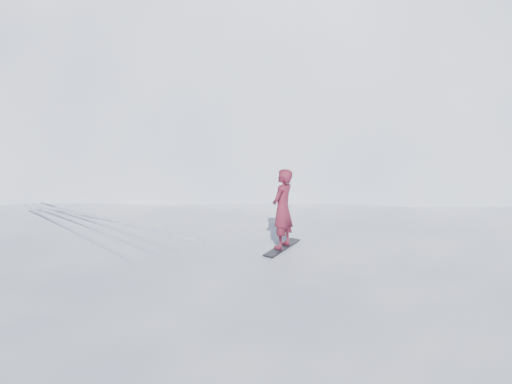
% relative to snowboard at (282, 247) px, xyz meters
% --- Properties ---
extents(near_ridge, '(36.00, 28.00, 4.80)m').
position_rel_snowboard_xyz_m(near_ridge, '(-0.31, 1.68, -2.41)').
color(near_ridge, white).
rests_on(near_ridge, ground).
extents(summit_peak, '(60.00, 56.00, 56.00)m').
position_rel_snowboard_xyz_m(summit_peak, '(20.69, 24.68, -2.41)').
color(summit_peak, white).
rests_on(summit_peak, ground).
extents(peak_shoulder, '(28.00, 24.00, 18.00)m').
position_rel_snowboard_xyz_m(peak_shoulder, '(8.69, 18.68, -2.41)').
color(peak_shoulder, white).
rests_on(peak_shoulder, ground).
extents(wind_bumps, '(16.00, 14.40, 1.00)m').
position_rel_snowboard_xyz_m(wind_bumps, '(-1.86, 0.80, -2.41)').
color(wind_bumps, white).
rests_on(wind_bumps, ground).
extents(snowboard, '(1.34, 0.76, 0.02)m').
position_rel_snowboard_xyz_m(snowboard, '(0.00, 0.00, 0.00)').
color(snowboard, black).
rests_on(snowboard, near_ridge).
extents(snowboarder, '(0.77, 0.66, 1.80)m').
position_rel_snowboard_xyz_m(snowboarder, '(0.00, 0.00, 0.91)').
color(snowboarder, maroon).
rests_on(snowboarder, snowboard).
extents(board_tracks, '(2.61, 5.97, 0.04)m').
position_rel_snowboard_xyz_m(board_tracks, '(-2.82, 4.21, 0.01)').
color(board_tracks, silver).
rests_on(board_tracks, ground).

